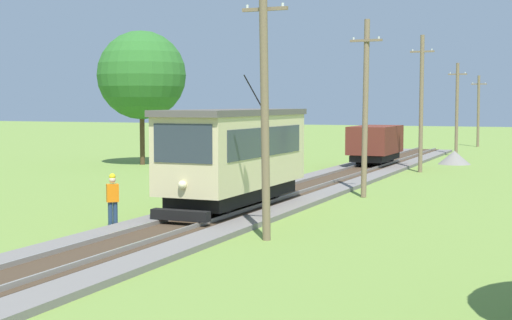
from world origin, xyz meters
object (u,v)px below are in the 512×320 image
freight_car (375,143)px  track_worker (113,198)px  utility_pole_horizon (478,110)px  tree_left_near (142,75)px  red_tram (235,154)px  utility_pole_distant (457,109)px  utility_pole_mid (365,106)px  gravel_pile (454,158)px  utility_pole_far (421,102)px  utility_pole_near_tram (265,107)px

freight_car → track_worker: freight_car is taller
utility_pole_horizon → tree_left_near: 34.65m
red_tram → utility_pole_distant: utility_pole_distant is taller
freight_car → utility_pole_mid: bearing=-77.7°
utility_pole_mid → gravel_pile: utility_pole_mid is taller
utility_pole_horizon → utility_pole_far: bearing=-90.0°
freight_car → utility_pole_far: 4.44m
red_tram → utility_pole_horizon: (3.15, 46.95, 1.20)m
red_tram → freight_car: (-0.00, 20.94, -0.64)m
utility_pole_horizon → track_worker: utility_pole_horizon is taller
red_tram → freight_car: bearing=90.0°
utility_pole_mid → utility_pole_distant: utility_pole_mid is taller
red_tram → utility_pole_horizon: 47.07m
utility_pole_far → utility_pole_near_tram: bearing=-90.0°
gravel_pile → utility_pole_mid: bearing=-92.9°
red_tram → gravel_pile: size_ratio=4.01×
utility_pole_distant → gravel_pile: 8.33m
utility_pole_near_tram → gravel_pile: utility_pole_near_tram is taller
utility_pole_horizon → utility_pole_near_tram: bearing=-90.0°
red_tram → utility_pole_near_tram: bearing=-56.7°
red_tram → tree_left_near: (-14.76, 17.39, 3.68)m
utility_pole_near_tram → utility_pole_far: bearing=90.0°
utility_pole_mid → tree_left_near: (-17.91, 10.88, 1.96)m
tree_left_near → track_worker: bearing=-60.4°
freight_car → track_worker: 25.65m
freight_car → utility_pole_far: size_ratio=0.65×
utility_pole_horizon → gravel_pile: 21.44m
gravel_pile → utility_pole_distant: bearing=97.4°
utility_pole_near_tram → utility_pole_far: size_ratio=0.96×
utility_pole_near_tram → utility_pole_distant: size_ratio=1.08×
freight_car → utility_pole_horizon: 26.26m
utility_pole_far → track_worker: (-5.40, -23.72, -3.11)m
utility_pole_distant → gravel_pile: bearing=-82.6°
freight_car → utility_pole_near_tram: bearing=-83.0°
gravel_pile → track_worker: bearing=-101.9°
red_tram → freight_car: 20.95m
freight_car → tree_left_near: bearing=-166.5°
utility_pole_horizon → tree_left_near: size_ratio=0.75×
tree_left_near → red_tram: bearing=-49.7°
red_tram → utility_pole_far: (3.15, 19.12, 1.90)m
red_tram → utility_pole_distant: 33.54m
freight_car → utility_pole_near_tram: 26.02m
utility_pole_mid → tree_left_near: 21.04m
utility_pole_mid → utility_pole_distant: bearing=90.0°
utility_pole_near_tram → utility_pole_far: (0.00, 23.90, 0.17)m
freight_car → utility_pole_far: utility_pole_far is taller
red_tram → utility_pole_horizon: bearing=86.2°
red_tram → utility_pole_near_tram: 5.98m
utility_pole_near_tram → red_tram: bearing=123.3°
track_worker → utility_pole_distant: bearing=129.7°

